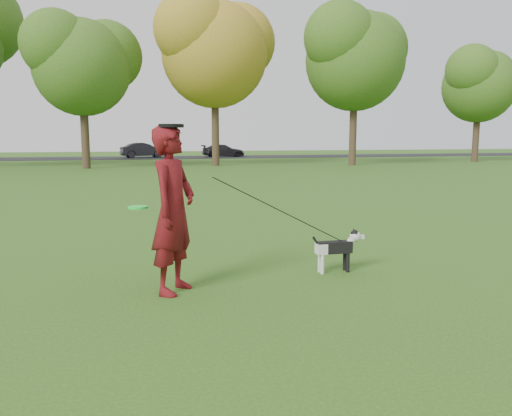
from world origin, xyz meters
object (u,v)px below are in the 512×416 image
object	(u,v)px
man	(173,210)
car_right	(223,151)
dog	(338,246)
car_mid	(144,150)

from	to	relation	value
man	car_right	world-z (taller)	man
car_right	dog	bearing A→B (deg)	171.63
man	car_mid	size ratio (longest dim) A/B	0.51
car_mid	car_right	world-z (taller)	car_mid
dog	car_right	size ratio (longest dim) A/B	0.20
car_right	car_mid	bearing A→B (deg)	89.42
man	car_right	xyz separation A→B (m)	(7.73, 40.00, -0.43)
man	car_mid	xyz separation A→B (m)	(0.50, 40.00, -0.33)
man	dog	size ratio (longest dim) A/B	2.55
man	dog	world-z (taller)	man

